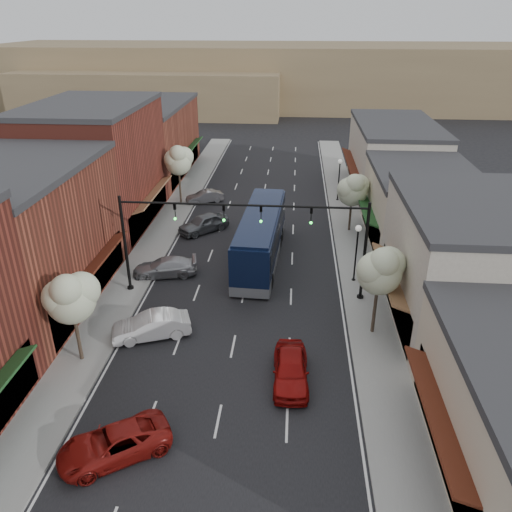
% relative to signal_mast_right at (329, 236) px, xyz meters
% --- Properties ---
extents(ground, '(160.00, 160.00, 0.00)m').
position_rel_signal_mast_right_xyz_m(ground, '(-5.62, -8.00, -4.62)').
color(ground, black).
rests_on(ground, ground).
extents(sidewalk_left, '(2.80, 73.00, 0.15)m').
position_rel_signal_mast_right_xyz_m(sidewalk_left, '(-14.02, 10.50, -4.55)').
color(sidewalk_left, gray).
rests_on(sidewalk_left, ground).
extents(sidewalk_right, '(2.80, 73.00, 0.15)m').
position_rel_signal_mast_right_xyz_m(sidewalk_right, '(2.78, 10.50, -4.55)').
color(sidewalk_right, gray).
rests_on(sidewalk_right, ground).
extents(curb_left, '(0.25, 73.00, 0.17)m').
position_rel_signal_mast_right_xyz_m(curb_left, '(-12.62, 10.50, -4.55)').
color(curb_left, gray).
rests_on(curb_left, ground).
extents(curb_right, '(0.25, 73.00, 0.17)m').
position_rel_signal_mast_right_xyz_m(curb_right, '(1.38, 10.50, -4.55)').
color(curb_right, gray).
rests_on(curb_right, ground).
extents(bldg_left_midnear, '(10.14, 14.10, 9.40)m').
position_rel_signal_mast_right_xyz_m(bldg_left_midnear, '(-19.85, -2.00, 0.03)').
color(bldg_left_midnear, brown).
rests_on(bldg_left_midnear, ground).
extents(bldg_left_midfar, '(10.14, 14.10, 10.90)m').
position_rel_signal_mast_right_xyz_m(bldg_left_midfar, '(-19.86, 12.00, 0.78)').
color(bldg_left_midfar, maroon).
rests_on(bldg_left_midfar, ground).
extents(bldg_left_far, '(10.14, 18.10, 8.40)m').
position_rel_signal_mast_right_xyz_m(bldg_left_far, '(-19.84, 28.00, -0.46)').
color(bldg_left_far, brown).
rests_on(bldg_left_far, ground).
extents(bldg_right_midnear, '(9.14, 12.10, 7.90)m').
position_rel_signal_mast_right_xyz_m(bldg_right_midnear, '(8.10, -2.00, -0.72)').
color(bldg_right_midnear, '#B8AE9E').
rests_on(bldg_right_midnear, ground).
extents(bldg_right_midfar, '(9.14, 12.10, 6.40)m').
position_rel_signal_mast_right_xyz_m(bldg_right_midfar, '(8.08, 10.00, -1.46)').
color(bldg_right_midfar, '#B9A993').
rests_on(bldg_right_midfar, ground).
extents(bldg_right_far, '(9.14, 16.10, 7.40)m').
position_rel_signal_mast_right_xyz_m(bldg_right_far, '(8.09, 24.00, -0.96)').
color(bldg_right_far, '#B8AE9E').
rests_on(bldg_right_far, ground).
extents(hill_far, '(120.00, 30.00, 12.00)m').
position_rel_signal_mast_right_xyz_m(hill_far, '(-5.62, 82.00, 1.38)').
color(hill_far, '#7A6647').
rests_on(hill_far, ground).
extents(hill_near, '(50.00, 20.00, 8.00)m').
position_rel_signal_mast_right_xyz_m(hill_near, '(-30.62, 70.00, -0.62)').
color(hill_near, '#7A6647').
rests_on(hill_near, ground).
extents(signal_mast_right, '(8.22, 0.46, 7.00)m').
position_rel_signal_mast_right_xyz_m(signal_mast_right, '(0.00, 0.00, 0.00)').
color(signal_mast_right, black).
rests_on(signal_mast_right, ground).
extents(signal_mast_left, '(8.22, 0.46, 7.00)m').
position_rel_signal_mast_right_xyz_m(signal_mast_left, '(-11.24, 0.00, 0.00)').
color(signal_mast_left, black).
rests_on(signal_mast_left, ground).
extents(tree_right_near, '(2.85, 2.65, 5.95)m').
position_rel_signal_mast_right_xyz_m(tree_right_near, '(2.73, -4.05, -0.17)').
color(tree_right_near, '#47382B').
rests_on(tree_right_near, ground).
extents(tree_right_far, '(2.85, 2.65, 5.43)m').
position_rel_signal_mast_right_xyz_m(tree_right_far, '(2.73, 11.95, -0.63)').
color(tree_right_far, '#47382B').
rests_on(tree_right_far, ground).
extents(tree_left_near, '(2.85, 2.65, 5.69)m').
position_rel_signal_mast_right_xyz_m(tree_left_near, '(-13.87, -8.05, -0.40)').
color(tree_left_near, '#47382B').
rests_on(tree_left_near, ground).
extents(tree_left_far, '(2.85, 2.65, 6.13)m').
position_rel_signal_mast_right_xyz_m(tree_left_far, '(-13.87, 17.95, -0.02)').
color(tree_left_far, '#47382B').
rests_on(tree_left_far, ground).
extents(lamp_post_near, '(0.44, 0.44, 4.44)m').
position_rel_signal_mast_right_xyz_m(lamp_post_near, '(2.18, 2.50, -1.62)').
color(lamp_post_near, black).
rests_on(lamp_post_near, ground).
extents(lamp_post_far, '(0.44, 0.44, 4.44)m').
position_rel_signal_mast_right_xyz_m(lamp_post_far, '(2.18, 20.00, -1.62)').
color(lamp_post_far, black).
rests_on(lamp_post_far, ground).
extents(coach_bus, '(3.44, 12.86, 3.89)m').
position_rel_signal_mast_right_xyz_m(coach_bus, '(-4.82, 5.57, -2.60)').
color(coach_bus, black).
rests_on(coach_bus, ground).
extents(red_hatchback, '(1.99, 4.65, 1.57)m').
position_rel_signal_mast_right_xyz_m(red_hatchback, '(-2.22, -8.81, -3.84)').
color(red_hatchback, maroon).
rests_on(red_hatchback, ground).
extents(parked_car_a, '(5.33, 4.53, 1.36)m').
position_rel_signal_mast_right_xyz_m(parked_car_a, '(-9.82, -14.37, -3.94)').
color(parked_car_a, maroon).
rests_on(parked_car_a, ground).
extents(parked_car_b, '(4.91, 3.10, 1.53)m').
position_rel_signal_mast_right_xyz_m(parked_car_b, '(-10.61, -5.41, -3.86)').
color(parked_car_b, white).
rests_on(parked_car_b, ground).
extents(parked_car_c, '(5.00, 2.84, 1.36)m').
position_rel_signal_mast_right_xyz_m(parked_car_c, '(-11.71, 2.40, -3.94)').
color(parked_car_c, '#A6A7AB').
rests_on(parked_car_c, ground).
extents(parked_car_d, '(4.70, 4.63, 1.60)m').
position_rel_signal_mast_right_xyz_m(parked_car_d, '(-10.29, 10.88, -3.82)').
color(parked_car_d, slate).
rests_on(parked_car_d, ground).
extents(parked_car_e, '(3.97, 2.92, 1.25)m').
position_rel_signal_mast_right_xyz_m(parked_car_e, '(-11.52, 18.47, -4.00)').
color(parked_car_e, '#98989D').
rests_on(parked_car_e, ground).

